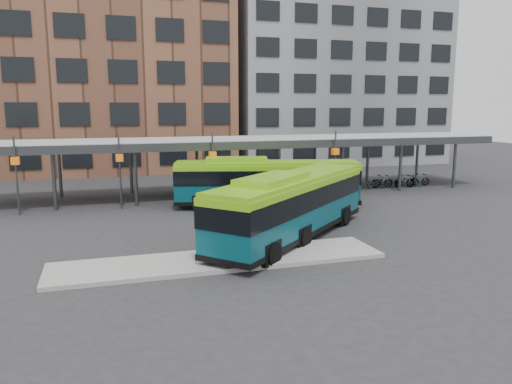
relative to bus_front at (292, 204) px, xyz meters
name	(u,v)px	position (x,y,z in m)	size (l,w,h in m)	color
ground	(312,235)	(1.25, 0.37, -1.78)	(120.00, 120.00, 0.00)	#28282B
boarding_island	(220,260)	(-4.25, -2.63, -1.69)	(14.00, 3.00, 0.18)	gray
canopy	(242,142)	(1.20, 13.24, 2.13)	(40.00, 6.53, 4.80)	#999B9E
building_brick	(97,62)	(-8.75, 32.37, 9.22)	(26.00, 14.00, 22.00)	brown
building_grey	(329,76)	(17.25, 32.37, 8.22)	(24.00, 14.00, 20.00)	slate
bus_front	(292,204)	(0.00, 0.00, 0.00)	(10.91, 10.28, 3.41)	#07414D
bus_rear	(266,181)	(1.33, 7.99, -0.08)	(12.07, 5.47, 3.26)	#07414D
pedestrian	(216,240)	(-4.48, -2.97, -0.68)	(0.44, 0.68, 1.80)	black
bike_rack	(397,181)	(14.02, 12.45, -1.28)	(5.91, 1.17, 1.08)	slate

